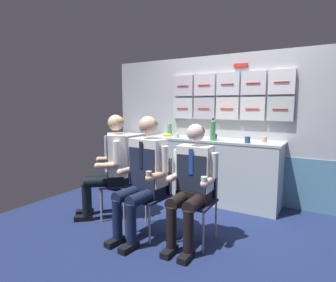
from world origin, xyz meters
The scene contains 17 objects.
ground centered at (0.00, 0.00, -0.02)m, with size 4.80×4.80×0.04m, color #19244D.
galley_bulkhead centered at (-0.01, 1.37, 1.08)m, with size 4.20×0.14×2.15m.
galley_counter centered at (-0.24, 1.09, 0.46)m, with size 2.00×0.53×0.92m.
service_trolley centered at (-1.73, 0.98, 0.49)m, with size 0.40×0.65×0.91m.
folding_chair_left centered at (-0.99, 0.01, 0.51)m, with size 0.56×0.56×0.83m.
crew_member_left centered at (-1.11, -0.10, 0.71)m, with size 0.69×0.67×1.29m.
folding_chair_right centered at (-0.41, -0.17, 0.51)m, with size 0.44×0.44×0.83m.
crew_member_right centered at (-0.43, -0.33, 0.72)m, with size 0.52×0.67×1.30m.
folding_chair_near_trolley centered at (0.09, -0.08, 0.51)m, with size 0.41×0.42×0.83m.
crew_member_near_trolley centered at (0.09, -0.24, 0.67)m, with size 0.49×0.60×1.23m.
sparkling_bottle_green centered at (-0.15, 0.93, 1.07)m, with size 0.07×0.07×0.31m.
water_bottle_tall centered at (-1.02, 1.23, 1.03)m, with size 0.07×0.07×0.22m.
coffee_cup_spare centered at (-0.19, 1.09, 0.96)m, with size 0.07×0.07×0.08m.
coffee_cup_white centered at (0.33, 0.92, 0.97)m, with size 0.07×0.07×0.08m.
paper_cup_blue centered at (-0.71, 0.91, 0.96)m, with size 0.06×0.06×0.07m.
espresso_cup_small centered at (0.50, 1.15, 0.96)m, with size 0.07×0.07×0.07m.
snack_banana centered at (-0.98, 1.09, 0.94)m, with size 0.17×0.10×0.04m.
Camera 1 is at (1.27, -2.69, 1.42)m, focal length 29.78 mm.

